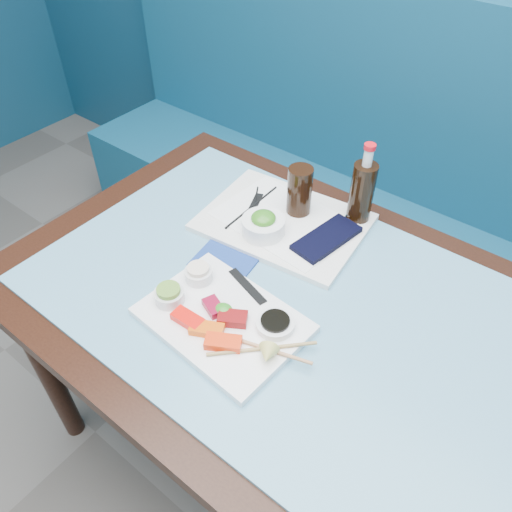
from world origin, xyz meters
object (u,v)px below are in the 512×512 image
Objects in this scene: booth_bench at (417,238)px; seaweed_bowl at (263,226)px; blue_napkin at (228,257)px; serving_tray at (283,222)px; cola_glass at (300,191)px; sashimi_plate at (223,320)px; cola_bottle_body at (361,195)px; dining_table at (295,327)px.

seaweed_bowl is at bearing -105.53° from booth_bench.
seaweed_bowl reaches higher than blue_napkin.
booth_bench is at bearing 75.20° from blue_napkin.
serving_tray reaches higher than blue_napkin.
blue_napkin is (-0.04, -0.25, -0.08)m from cola_glass.
sashimi_plate is at bearing -52.61° from blue_napkin.
seaweed_bowl is 0.63× the size of cola_bottle_body.
dining_table is (0.00, -0.84, 0.29)m from booth_bench.
sashimi_plate is at bearing -122.06° from dining_table.
serving_tray is (-0.19, -0.63, 0.39)m from booth_bench.
sashimi_plate is 3.08× the size of seaweed_bowl.
dining_table is 0.30m from serving_tray.
dining_table is 7.84× the size of cola_bottle_body.
blue_napkin is (-0.03, -0.19, -0.00)m from serving_tray.
cola_glass reaches higher than dining_table.
cola_bottle_body is at bearing 60.86° from blue_napkin.
seaweed_bowl is (-0.20, -0.71, 0.42)m from booth_bench.
dining_table is 4.06× the size of sashimi_plate.
serving_tray is at bearing 82.41° from seaweed_bowl.
cola_bottle_body reaches higher than blue_napkin.
sashimi_plate is (-0.09, -0.99, 0.39)m from booth_bench.
cola_glass is (-0.18, -0.58, 0.47)m from booth_bench.
booth_bench is 0.85m from seaweed_bowl.
cola_bottle_body is (0.15, 0.13, 0.08)m from serving_tray.
sashimi_plate is at bearing -81.61° from serving_tray.
blue_napkin is (-0.18, -0.33, -0.09)m from cola_bottle_body.
cola_glass is 0.26m from blue_napkin.
blue_napkin is at bearing 176.44° from dining_table.
booth_bench is at bearing 67.27° from serving_tray.
cola_glass is (-0.08, 0.41, 0.07)m from sashimi_plate.
booth_bench is 22.05× the size of cola_glass.
sashimi_plate reaches higher than blue_napkin.
sashimi_plate is 0.50m from cola_bottle_body.
booth_bench reaches higher than seaweed_bowl.
serving_tray is 0.20m from blue_napkin.
booth_bench is 7.17× the size of serving_tray.
seaweed_bowl is 0.27m from cola_bottle_body.
serving_tray is at bearing 80.75° from blue_napkin.
cola_glass reaches higher than sashimi_plate.
sashimi_plate is 0.37m from serving_tray.
blue_napkin is (-0.12, 0.16, -0.01)m from sashimi_plate.
seaweed_bowl reaches higher than sashimi_plate.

